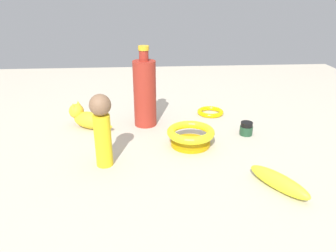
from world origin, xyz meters
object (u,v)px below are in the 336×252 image
Objects in this scene: nail_polish_jar at (246,129)px; bowl at (191,135)px; bangle at (210,112)px; bottle_tall at (145,92)px; cat_figurine at (87,118)px; banana at (279,182)px; person_figure_adult at (102,127)px.

bowl is (0.18, 0.06, 0.01)m from nail_polish_jar.
bowl reaches higher than bangle.
nail_polish_jar is 0.19m from bowl.
bottle_tall is 0.22m from bowl.
bottle_tall is at bearing 18.99° from bangle.
cat_figurine is (0.19, 0.01, -0.08)m from bottle_tall.
banana is 0.62m from cat_figurine.
bowl is (0.17, -0.24, 0.01)m from banana.
banana is (-0.29, 0.40, -0.09)m from bottle_tall.
person_figure_adult is at bearing -140.18° from banana.
banana is at bearing 141.34° from cat_figurine.
banana is 0.84× the size of person_figure_adult.
bangle is (0.08, -0.18, -0.01)m from nail_polish_jar.
bowl is at bearing -157.47° from person_figure_adult.
banana reaches higher than bangle.
person_figure_adult is at bearing 45.15° from bangle.
banana is 1.71× the size of bangle.
bottle_tall is 1.89× the size of bowl.
cat_figurine is (0.42, 0.09, 0.03)m from bangle.
person_figure_adult is (0.40, -0.14, 0.08)m from banana.
person_figure_adult is at bearing 67.75° from bottle_tall.
person_figure_adult is 1.31× the size of cat_figurine.
banana is at bearing 87.47° from nail_polish_jar.
bottle_tall is 0.20m from cat_figurine.
bottle_tall is 0.50m from banana.
bangle is at bearing -161.01° from bottle_tall.
banana is 0.48m from bangle.
person_figure_adult reaches higher than banana.
banana is 1.10× the size of cat_figurine.
cat_figurine is at bearing -72.03° from person_figure_adult.
cat_figurine reaches higher than nail_polish_jar.
bottle_tall is 1.61× the size of banana.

